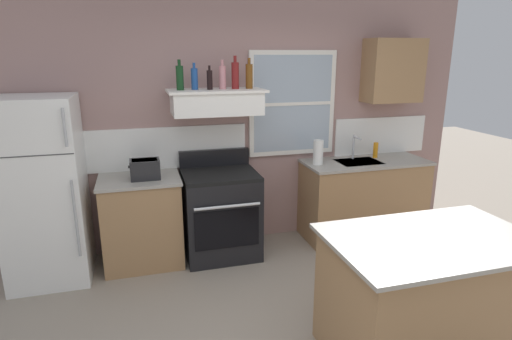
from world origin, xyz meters
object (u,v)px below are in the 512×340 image
(bottle_blue_liqueur, at_px, (194,78))
(bottle_amber_wine, at_px, (249,76))
(stove_range, at_px, (221,213))
(bottle_red_label_wine, at_px, (235,75))
(dish_soap_bottle, at_px, (375,150))
(bottle_rose_pink, at_px, (222,77))
(bottle_dark_green_wine, at_px, (180,77))
(paper_towel_roll, at_px, (318,152))
(bottle_balsamic_dark, at_px, (210,80))
(toaster, at_px, (145,169))
(kitchen_island, at_px, (426,298))
(refrigerator, at_px, (44,191))

(bottle_blue_liqueur, bearing_deg, bottle_amber_wine, -2.32)
(stove_range, height_order, bottle_red_label_wine, bottle_red_label_wine)
(dish_soap_bottle, bearing_deg, stove_range, -175.82)
(bottle_rose_pink, relative_size, dish_soap_bottle, 1.58)
(bottle_dark_green_wine, distance_m, paper_towel_roll, 1.67)
(bottle_blue_liqueur, bearing_deg, bottle_balsamic_dark, -14.92)
(toaster, bearing_deg, bottle_rose_pink, 8.59)
(bottle_rose_pink, height_order, paper_towel_roll, bottle_rose_pink)
(dish_soap_bottle, height_order, kitchen_island, dish_soap_bottle)
(bottle_amber_wine, xyz_separation_m, paper_towel_roll, (0.77, -0.05, -0.83))
(stove_range, xyz_separation_m, bottle_blue_liqueur, (-0.21, 0.11, 1.39))
(bottle_balsamic_dark, relative_size, bottle_rose_pink, 0.81)
(bottle_blue_liqueur, bearing_deg, refrigerator, -174.75)
(bottle_balsamic_dark, xyz_separation_m, bottle_red_label_wine, (0.26, 0.02, 0.04))
(toaster, distance_m, bottle_blue_liqueur, 1.00)
(paper_towel_roll, distance_m, kitchen_island, 2.06)
(toaster, bearing_deg, kitchen_island, -46.93)
(refrigerator, distance_m, bottle_red_label_wine, 2.11)
(bottle_blue_liqueur, xyz_separation_m, paper_towel_roll, (1.31, -0.07, -0.81))
(bottle_dark_green_wine, relative_size, bottle_amber_wine, 0.96)
(refrigerator, distance_m, dish_soap_bottle, 3.54)
(paper_towel_roll, height_order, kitchen_island, paper_towel_roll)
(toaster, xyz_separation_m, stove_range, (0.74, 0.01, -0.54))
(refrigerator, height_order, paper_towel_roll, refrigerator)
(bottle_amber_wine, distance_m, kitchen_island, 2.58)
(bottle_dark_green_wine, bearing_deg, stove_range, -14.32)
(refrigerator, height_order, bottle_amber_wine, bottle_amber_wine)
(stove_range, height_order, bottle_dark_green_wine, bottle_dark_green_wine)
(toaster, xyz_separation_m, bottle_red_label_wine, (0.93, 0.10, 0.87))
(toaster, height_order, bottle_red_label_wine, bottle_red_label_wine)
(bottle_blue_liqueur, distance_m, paper_towel_roll, 1.54)
(bottle_rose_pink, bearing_deg, refrigerator, -175.66)
(bottle_balsamic_dark, distance_m, bottle_amber_wine, 0.41)
(toaster, height_order, kitchen_island, toaster)
(refrigerator, relative_size, bottle_red_label_wine, 5.36)
(refrigerator, height_order, bottle_blue_liqueur, bottle_blue_liqueur)
(bottle_dark_green_wine, height_order, bottle_balsamic_dark, bottle_dark_green_wine)
(bottle_amber_wine, bearing_deg, bottle_blue_liqueur, 177.68)
(stove_range, relative_size, bottle_blue_liqueur, 4.23)
(bottle_dark_green_wine, xyz_separation_m, bottle_blue_liqueur, (0.14, 0.02, -0.01))
(refrigerator, distance_m, toaster, 0.92)
(bottle_rose_pink, distance_m, bottle_amber_wine, 0.27)
(dish_soap_bottle, bearing_deg, kitchen_island, -111.39)
(kitchen_island, bearing_deg, bottle_blue_liqueur, 121.81)
(bottle_balsamic_dark, height_order, paper_towel_roll, bottle_balsamic_dark)
(bottle_blue_liqueur, height_order, dish_soap_bottle, bottle_blue_liqueur)
(paper_towel_roll, bearing_deg, toaster, -178.39)
(bottle_blue_liqueur, distance_m, bottle_red_label_wine, 0.41)
(refrigerator, relative_size, dish_soap_bottle, 9.63)
(toaster, bearing_deg, bottle_balsamic_dark, 7.28)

